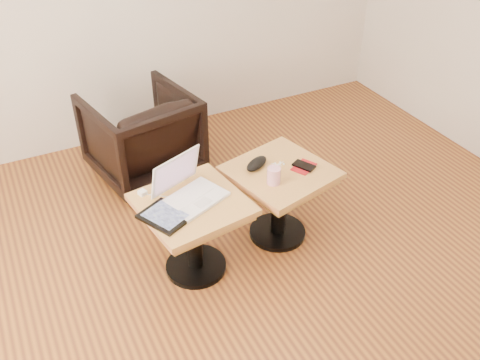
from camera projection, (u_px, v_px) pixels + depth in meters
name	position (u px, v px, depth m)	size (l,w,h in m)	color
room_shell	(278.00, 92.00, 1.96)	(4.52, 4.52, 2.71)	#5B2F1A
side_table_left	(193.00, 219.00, 2.90)	(0.60, 0.60, 0.49)	black
side_table_right	(280.00, 187.00, 3.15)	(0.65, 0.65, 0.49)	black
laptop	(188.00, 190.00, 2.84)	(0.40, 0.38, 0.23)	white
tablet	(165.00, 216.00, 2.72)	(0.28, 0.30, 0.02)	black
charging_adapter	(142.00, 193.00, 2.88)	(0.04, 0.04, 0.02)	white
glasses_case	(257.00, 164.00, 3.08)	(0.17, 0.08, 0.05)	black
striped_cup	(274.00, 176.00, 2.95)	(0.08, 0.08, 0.10)	#D75282
earbuds_tangle	(279.00, 164.00, 3.12)	(0.07, 0.05, 0.01)	white
phone_on_sleeve	(304.00, 166.00, 3.10)	(0.17, 0.15, 0.02)	maroon
armchair	(142.00, 135.00, 3.73)	(0.67, 0.69, 0.63)	black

